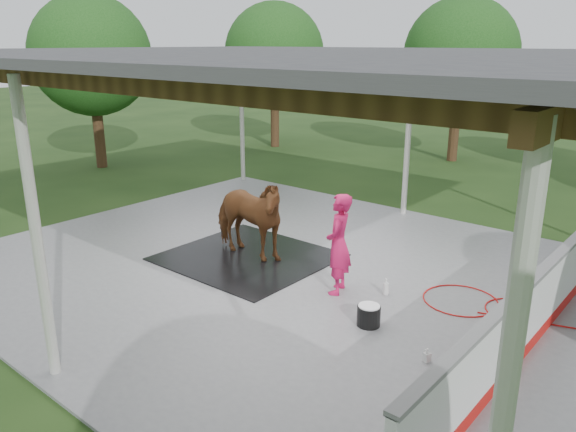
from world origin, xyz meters
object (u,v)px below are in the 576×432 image
Objects in this scene: dasher_board at (533,312)px; wash_bucket at (369,315)px; horse at (247,217)px; handler at (339,244)px.

wash_bucket is (-2.10, -0.93, -0.37)m from dasher_board.
handler is at bearing -94.91° from horse.
horse reaches higher than wash_bucket.
horse is 1.12× the size of handler.
horse is 3.58m from wash_bucket.
handler is at bearing 147.12° from wash_bucket.
dasher_board reaches higher than wash_bucket.
dasher_board is 3.21m from handler.
dasher_board is at bearing 72.69° from handler.
handler is 1.47m from wash_bucket.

